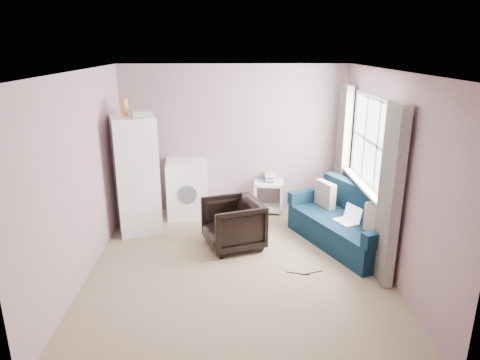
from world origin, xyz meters
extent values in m
cube|color=#988463|center=(0.00, 0.00, -0.01)|extent=(3.80, 4.20, 0.02)
cube|color=silver|center=(0.00, 0.00, 2.51)|extent=(3.80, 4.20, 0.02)
cube|color=gray|center=(0.00, 2.11, 1.25)|extent=(3.80, 0.02, 2.50)
cube|color=gray|center=(0.00, -2.11, 1.25)|extent=(3.80, 0.02, 2.50)
cube|color=gray|center=(-1.91, 0.00, 1.25)|extent=(0.02, 4.20, 2.50)
cube|color=gray|center=(1.91, 0.00, 1.25)|extent=(0.02, 4.20, 2.50)
cube|color=white|center=(1.89, 0.70, 1.50)|extent=(0.01, 1.60, 1.20)
imported|color=black|center=(-0.05, 0.58, 0.39)|extent=(0.91, 0.94, 0.78)
cube|color=white|center=(-1.51, 1.20, 0.90)|extent=(0.78, 0.78, 1.80)
cube|color=#5C5D65|center=(-1.21, 1.30, 0.67)|extent=(0.19, 0.55, 0.02)
cube|color=#5C5D65|center=(-1.27, 1.52, 1.18)|extent=(0.03, 0.04, 0.51)
cube|color=white|center=(-1.20, 1.27, 1.25)|extent=(0.14, 0.41, 0.62)
cylinder|color=orange|center=(-1.60, 1.23, 1.92)|extent=(0.10, 0.10, 0.25)
cube|color=#B7B7AD|center=(-1.36, 1.14, 1.84)|extent=(0.35, 0.38, 0.09)
cube|color=white|center=(-0.81, 1.82, 0.47)|extent=(0.72, 0.72, 0.95)
cube|color=#5C5D65|center=(-0.81, 1.80, 0.91)|extent=(0.67, 0.65, 0.06)
cylinder|color=#5C5D65|center=(-0.78, 1.48, 0.48)|extent=(0.31, 0.05, 0.31)
cube|color=white|center=(0.59, 1.97, 0.52)|extent=(0.56, 0.56, 0.04)
cube|color=white|center=(0.59, 1.97, 0.07)|extent=(0.56, 0.56, 0.04)
cube|color=white|center=(0.37, 2.00, 0.27)|extent=(0.11, 0.49, 0.55)
cube|color=white|center=(0.81, 1.94, 0.27)|extent=(0.11, 0.49, 0.55)
cube|color=navy|center=(0.59, 1.97, 0.56)|extent=(0.20, 0.26, 0.03)
cube|color=beige|center=(0.60, 1.97, 0.59)|extent=(0.18, 0.25, 0.03)
cube|color=navy|center=(0.58, 1.97, 0.62)|extent=(0.21, 0.27, 0.03)
cube|color=beige|center=(0.60, 1.96, 0.66)|extent=(0.17, 0.25, 0.03)
cube|color=#0C2738|center=(1.57, 0.61, 0.20)|extent=(1.48, 1.94, 0.39)
cube|color=#0C2738|center=(1.87, 0.74, 0.61)|extent=(0.88, 1.68, 0.43)
cube|color=#0C2738|center=(1.92, -0.17, 0.49)|extent=(0.81, 0.46, 0.20)
cube|color=#0C2738|center=(1.22, 1.38, 0.49)|extent=(0.81, 0.46, 0.20)
cube|color=tan|center=(1.85, 0.11, 0.59)|extent=(0.27, 0.40, 0.39)
cube|color=tan|center=(1.38, 1.15, 0.59)|extent=(0.27, 0.40, 0.39)
cube|color=white|center=(1.54, 0.49, 0.40)|extent=(0.34, 0.39, 0.02)
cube|color=silver|center=(1.65, 0.54, 0.51)|extent=(0.19, 0.32, 0.21)
cube|color=white|center=(1.82, 0.70, 0.87)|extent=(0.14, 1.70, 0.04)
cube|color=white|center=(1.87, 0.70, 0.90)|extent=(0.02, 1.68, 0.05)
cube|color=white|center=(1.87, 0.70, 1.50)|extent=(0.02, 1.68, 0.05)
cube|color=white|center=(1.87, 0.70, 2.10)|extent=(0.02, 1.68, 0.05)
cube|color=white|center=(1.87, -0.10, 1.50)|extent=(0.02, 0.05, 1.20)
cube|color=white|center=(1.87, 0.43, 1.50)|extent=(0.02, 0.05, 1.20)
cube|color=white|center=(1.87, 0.97, 1.50)|extent=(0.02, 0.05, 1.20)
cube|color=white|center=(1.87, 1.50, 1.50)|extent=(0.02, 0.05, 1.20)
cube|color=beige|center=(1.78, -0.38, 1.10)|extent=(0.12, 0.46, 2.18)
cube|color=beige|center=(1.78, 1.78, 1.10)|extent=(0.12, 0.46, 2.18)
cylinder|color=black|center=(0.95, -0.22, 0.01)|extent=(0.29, 0.11, 0.01)
cylinder|color=black|center=(0.77, -0.23, 0.01)|extent=(0.29, 0.10, 0.01)
camera|label=1|loc=(-0.11, -5.04, 2.79)|focal=32.00mm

